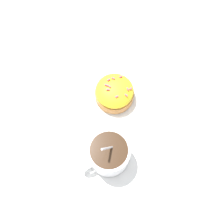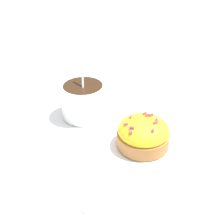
# 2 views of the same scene
# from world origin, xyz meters

# --- Properties ---
(ground_plane) EXTENTS (3.00, 3.00, 0.00)m
(ground_plane) POSITION_xyz_m (0.00, 0.00, 0.00)
(ground_plane) COLOR #B2B2B7
(paper_napkin) EXTENTS (0.33, 0.31, 0.00)m
(paper_napkin) POSITION_xyz_m (0.00, 0.00, 0.00)
(paper_napkin) COLOR white
(paper_napkin) RESTS_ON ground_plane
(coffee_cup) EXTENTS (0.08, 0.10, 0.11)m
(coffee_cup) POSITION_xyz_m (-0.07, -0.01, 0.04)
(coffee_cup) COLOR white
(coffee_cup) RESTS_ON paper_napkin
(frosted_pastry) EXTENTS (0.09, 0.09, 0.05)m
(frosted_pastry) POSITION_xyz_m (0.07, 0.01, 0.03)
(frosted_pastry) COLOR #B2753D
(frosted_pastry) RESTS_ON paper_napkin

